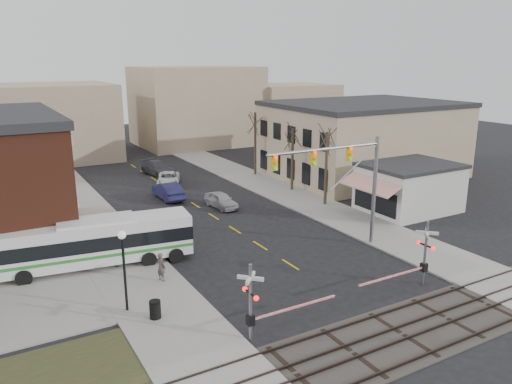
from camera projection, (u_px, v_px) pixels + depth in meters
ground at (308, 276)px, 31.46m from camera, size 160.00×160.00×0.00m
sidewalk_west at (86, 214)px, 43.64m from camera, size 5.00×60.00×0.12m
sidewalk_east at (271, 187)px, 52.76m from camera, size 5.00×60.00×0.12m
ballast_strip at (402, 334)px, 24.74m from camera, size 160.00×5.00×0.06m
rail_tracks at (402, 333)px, 24.72m from camera, size 160.00×3.91×0.14m
tan_building at (363, 139)px, 57.66m from camera, size 20.30×15.30×8.50m
awning_shop at (409, 187)px, 44.42m from camera, size 9.74×6.20×4.30m
tree_east_a at (326, 169)px, 45.64m from camera, size 0.28×0.28×6.75m
tree_east_b at (292, 160)px, 50.87m from camera, size 0.28×0.28×6.30m
tree_east_c at (255, 144)px, 57.55m from camera, size 0.28×0.28×7.20m
transit_bus at (98, 241)px, 32.45m from camera, size 12.30×4.17×3.10m
traffic_signal_mast at (347, 172)px, 34.21m from camera, size 9.21×0.30×8.00m
rr_crossing_west at (258, 302)px, 23.96m from camera, size 5.60×1.36×4.00m
rr_crossing_east at (420, 255)px, 29.61m from camera, size 5.60×1.36×4.00m
street_lamp at (123, 254)px, 26.13m from camera, size 0.44×0.44×4.52m
trash_bin at (155, 309)px, 26.01m from camera, size 0.60×0.60×0.97m
car_a at (221, 200)px, 45.66m from camera, size 2.00×4.24×1.40m
car_b at (168, 191)px, 48.44m from camera, size 1.76×4.98×1.64m
car_c at (168, 179)px, 53.78m from camera, size 4.02×5.42×1.37m
car_d at (158, 168)px, 58.42m from camera, size 3.18×5.89×1.62m
pedestrian_near at (161, 267)px, 30.32m from camera, size 0.65×0.77×1.78m
pedestrian_far at (119, 253)px, 32.59m from camera, size 1.03×1.06×1.72m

